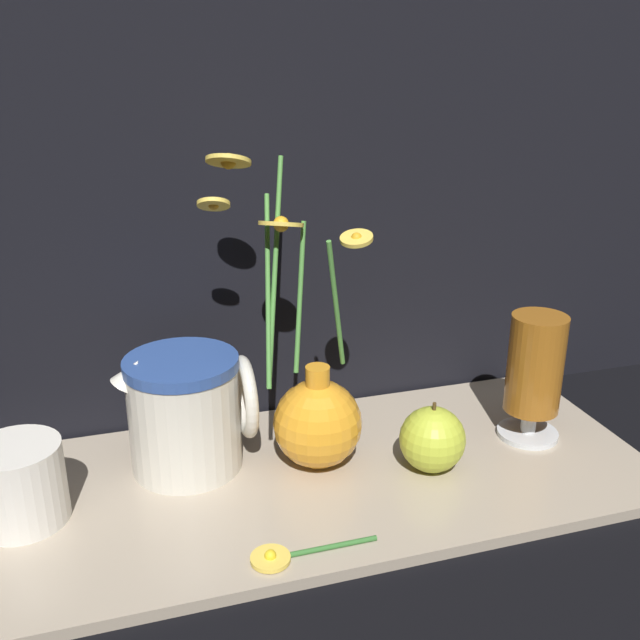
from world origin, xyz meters
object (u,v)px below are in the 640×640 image
at_px(ceramic_pitcher, 187,408).
at_px(orange_fruit, 432,439).
at_px(vase_with_flowers, 315,413).
at_px(yellow_mug, 17,484).
at_px(tea_glass, 535,369).

height_order(ceramic_pitcher, orange_fruit, ceramic_pitcher).
relative_size(vase_with_flowers, ceramic_pitcher, 2.32).
relative_size(yellow_mug, ceramic_pitcher, 0.66).
height_order(yellow_mug, orange_fruit, same).
bearing_deg(yellow_mug, tea_glass, -0.04).
height_order(vase_with_flowers, yellow_mug, vase_with_flowers).
xyz_separation_m(yellow_mug, ceramic_pitcher, (0.17, 0.05, 0.03)).
bearing_deg(orange_fruit, vase_with_flowers, 157.66).
bearing_deg(ceramic_pitcher, tea_glass, -7.58).
bearing_deg(yellow_mug, orange_fruit, -4.36).
distance_m(vase_with_flowers, ceramic_pitcher, 0.14).
relative_size(vase_with_flowers, yellow_mug, 3.51).
bearing_deg(tea_glass, ceramic_pitcher, 172.42).
bearing_deg(ceramic_pitcher, yellow_mug, -163.08).
height_order(vase_with_flowers, ceramic_pitcher, vase_with_flowers).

